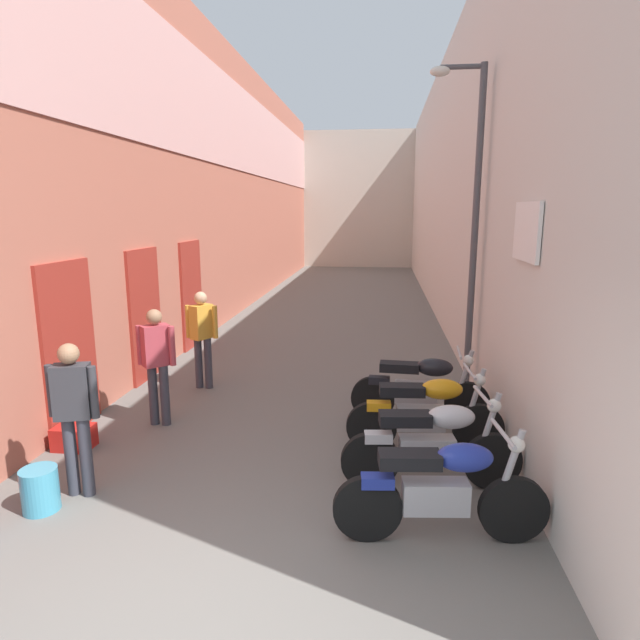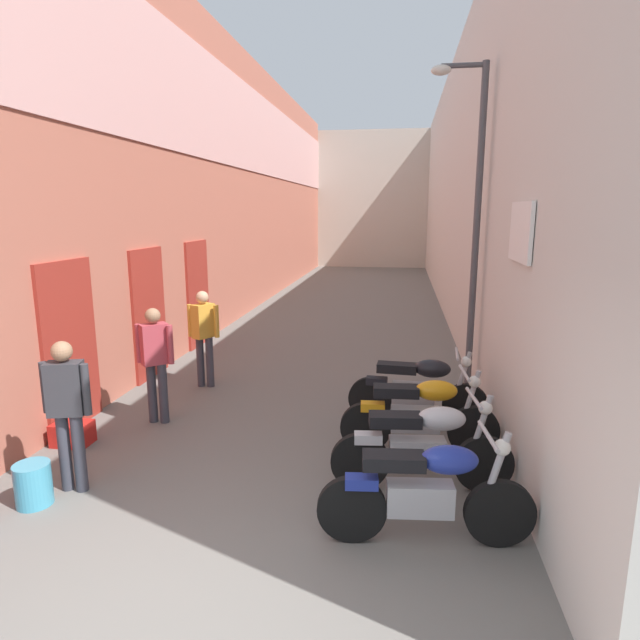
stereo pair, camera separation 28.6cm
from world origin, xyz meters
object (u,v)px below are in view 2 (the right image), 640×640
at_px(motorcycle_fourth, 418,388).
at_px(water_jug_beside_first, 33,484).
at_px(pedestrian_further_down, 204,331).
at_px(motorcycle_second, 423,444).
at_px(pedestrian_by_doorway, 67,405).
at_px(motorcycle_nearest, 427,490).
at_px(motorcycle_third, 420,413).
at_px(street_lamp, 471,211).
at_px(pedestrian_mid_alley, 155,357).
at_px(plastic_crate, 72,434).

relative_size(motorcycle_fourth, water_jug_beside_first, 4.41).
bearing_deg(water_jug_beside_first, pedestrian_further_down, 84.12).
xyz_separation_m(motorcycle_second, pedestrian_by_doorway, (-3.52, -0.53, 0.42)).
distance_m(motorcycle_nearest, motorcycle_fourth, 2.65).
relative_size(motorcycle_third, street_lamp, 0.38).
xyz_separation_m(motorcycle_second, pedestrian_further_down, (-3.36, 2.80, 0.42)).
height_order(motorcycle_third, pedestrian_mid_alley, pedestrian_mid_alley).
bearing_deg(motorcycle_nearest, motorcycle_third, 90.00).
relative_size(motorcycle_second, plastic_crate, 4.20).
relative_size(motorcycle_nearest, motorcycle_fourth, 1.00).
bearing_deg(motorcycle_second, plastic_crate, 173.77).
relative_size(motorcycle_second, pedestrian_mid_alley, 1.18).
bearing_deg(pedestrian_mid_alley, plastic_crate, -131.54).
bearing_deg(motorcycle_fourth, pedestrian_further_down, 162.68).
height_order(motorcycle_nearest, plastic_crate, motorcycle_nearest).
xyz_separation_m(motorcycle_third, street_lamp, (0.70, 2.11, 2.31)).
distance_m(motorcycle_nearest, plastic_crate, 4.42).
bearing_deg(motorcycle_second, pedestrian_mid_alley, 159.65).
bearing_deg(motorcycle_third, motorcycle_nearest, -90.00).
relative_size(pedestrian_by_doorway, water_jug_beside_first, 3.74).
height_order(pedestrian_further_down, plastic_crate, pedestrian_further_down).
xyz_separation_m(motorcycle_third, motorcycle_fourth, (-0.00, 0.90, 0.00)).
relative_size(motorcycle_third, plastic_crate, 4.21).
bearing_deg(pedestrian_further_down, street_lamp, 2.27).
distance_m(motorcycle_second, plastic_crate, 4.23).
bearing_deg(pedestrian_further_down, pedestrian_by_doorway, -92.62).
distance_m(motorcycle_fourth, plastic_crate, 4.40).
xyz_separation_m(motorcycle_fourth, plastic_crate, (-4.19, -1.30, -0.36)).
bearing_deg(motorcycle_nearest, water_jug_beside_first, 179.15).
height_order(motorcycle_nearest, pedestrian_further_down, pedestrian_further_down).
relative_size(water_jug_beside_first, plastic_crate, 0.95).
distance_m(motorcycle_third, pedestrian_further_down, 3.91).
relative_size(pedestrian_mid_alley, pedestrian_further_down, 1.00).
bearing_deg(motorcycle_nearest, street_lamp, 79.70).
height_order(pedestrian_by_doorway, plastic_crate, pedestrian_by_doorway).
bearing_deg(motorcycle_second, pedestrian_by_doorway, -171.47).
height_order(motorcycle_nearest, motorcycle_third, same).
height_order(pedestrian_mid_alley, water_jug_beside_first, pedestrian_mid_alley).
bearing_deg(water_jug_beside_first, plastic_crate, 108.98).
bearing_deg(water_jug_beside_first, motorcycle_third, 24.43).
bearing_deg(pedestrian_by_doorway, street_lamp, 39.62).
relative_size(motorcycle_third, pedestrian_further_down, 1.18).
distance_m(pedestrian_mid_alley, water_jug_beside_first, 2.26).
distance_m(plastic_crate, street_lamp, 6.11).
xyz_separation_m(pedestrian_further_down, plastic_crate, (-0.82, -2.35, -0.78)).
bearing_deg(pedestrian_by_doorway, water_jug_beside_first, -125.40).
relative_size(motorcycle_second, street_lamp, 0.38).
distance_m(motorcycle_second, pedestrian_by_doorway, 3.58).
xyz_separation_m(motorcycle_fourth, pedestrian_by_doorway, (-3.52, -2.28, 0.42)).
xyz_separation_m(motorcycle_nearest, motorcycle_fourth, (0.00, 2.65, 0.00)).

